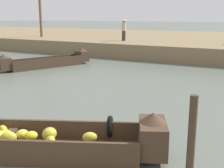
# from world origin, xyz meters

# --- Properties ---
(ground_plane) EXTENTS (300.00, 300.00, 0.00)m
(ground_plane) POSITION_xyz_m (0.00, 10.00, 0.00)
(ground_plane) COLOR #596056
(riverbank_strip) EXTENTS (160.00, 20.00, 1.02)m
(riverbank_strip) POSITION_xyz_m (0.00, 28.13, 0.51)
(riverbank_strip) COLOR #7F6B4C
(riverbank_strip) RESTS_ON ground
(banana_boat) EXTENTS (5.03, 3.02, 0.97)m
(banana_boat) POSITION_xyz_m (-0.11, 4.84, 0.34)
(banana_boat) COLOR #473323
(banana_boat) RESTS_ON ground
(cargo_boat_upstream) EXTENTS (2.84, 5.35, 0.95)m
(cargo_boat_upstream) POSITION_xyz_m (-7.28, 13.26, 0.33)
(cargo_boat_upstream) COLOR #3D2D21
(cargo_boat_upstream) RESTS_ON ground
(vendor_person) EXTENTS (0.44, 0.44, 1.66)m
(vendor_person) POSITION_xyz_m (-6.05, 20.83, 1.95)
(vendor_person) COLOR #332D28
(vendor_person) RESTS_ON riverbank_strip
(mooring_post) EXTENTS (0.14, 0.14, 1.59)m
(mooring_post) POSITION_xyz_m (2.89, 5.25, 0.79)
(mooring_post) COLOR #423323
(mooring_post) RESTS_ON ground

